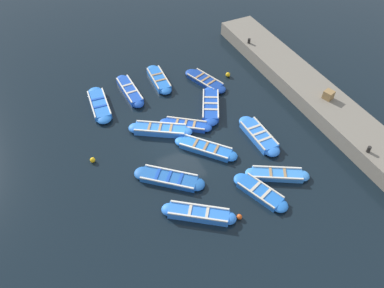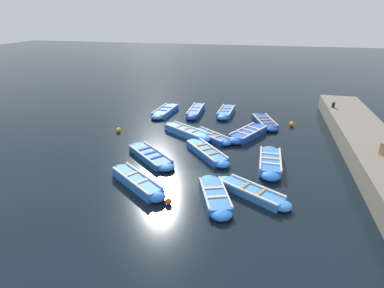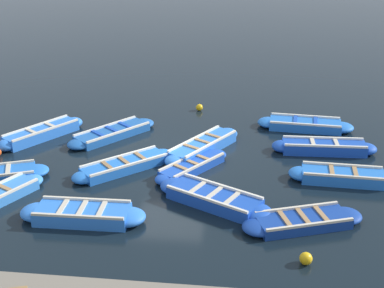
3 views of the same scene
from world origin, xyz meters
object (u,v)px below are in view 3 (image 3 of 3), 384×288
object	(u,v)px
boat_bow_out	(214,199)
boat_outer_right	(112,133)
boat_mid_row	(42,133)
buoy_orange_near	(199,107)
boat_broadside	(305,125)
boat_stern_in	(303,221)
boat_far_corner	(324,147)
boat_end_of_row	(125,165)
buoy_yellow_far	(306,259)
boat_centre	(343,176)
boat_tucked	(192,166)
boat_drifting	(203,146)
boat_outer_left	(83,214)

from	to	relation	value
boat_bow_out	boat_outer_right	size ratio (longest dim) A/B	1.07
boat_mid_row	buoy_orange_near	world-z (taller)	boat_mid_row
boat_broadside	boat_stern_in	xyz separation A→B (m)	(7.23, -0.65, -0.03)
boat_stern_in	buoy_orange_near	size ratio (longest dim) A/B	12.24
boat_broadside	boat_mid_row	size ratio (longest dim) A/B	1.12
boat_stern_in	boat_bow_out	bearing A→B (deg)	-109.67
boat_mid_row	boat_far_corner	distance (m)	10.56
boat_end_of_row	buoy_yellow_far	world-z (taller)	boat_end_of_row
boat_outer_right	boat_centre	bearing A→B (deg)	71.40
boat_centre	boat_far_corner	size ratio (longest dim) A/B	0.93
boat_far_corner	buoy_orange_near	xyz separation A→B (m)	(-3.84, -4.87, -0.05)
boat_tucked	boat_drifting	xyz separation A→B (m)	(-1.55, 0.22, 0.05)
boat_outer_left	boat_stern_in	world-z (taller)	boat_outer_left
boat_far_corner	boat_stern_in	bearing A→B (deg)	-12.71
boat_outer_left	boat_outer_right	world-z (taller)	boat_outer_left
boat_mid_row	boat_bow_out	world-z (taller)	boat_mid_row
boat_centre	boat_mid_row	bearing A→B (deg)	-102.21
boat_outer_left	boat_tucked	world-z (taller)	boat_outer_left
boat_broadside	boat_end_of_row	xyz separation A→B (m)	(4.37, -6.32, -0.01)
boat_drifting	boat_outer_left	bearing A→B (deg)	-30.32
boat_mid_row	buoy_yellow_far	size ratio (longest dim) A/B	10.59
boat_stern_in	buoy_yellow_far	xyz separation A→B (m)	(1.75, -0.06, 0.01)
boat_tucked	boat_far_corner	distance (m)	4.95
boat_far_corner	boat_centre	bearing A→B (deg)	8.86
boat_bow_out	buoy_orange_near	distance (m)	8.06
buoy_yellow_far	boat_stern_in	bearing A→B (deg)	177.93
boat_broadside	boat_outer_right	size ratio (longest dim) A/B	1.09
boat_outer_right	buoy_orange_near	size ratio (longest dim) A/B	12.00
buoy_orange_near	boat_stern_in	bearing A→B (deg)	22.85
boat_broadside	boat_centre	bearing A→B (deg)	10.68
boat_broadside	boat_stern_in	world-z (taller)	boat_broadside
boat_bow_out	boat_drifting	bearing A→B (deg)	-169.73
boat_tucked	boat_outer_right	distance (m)	4.20
boat_broadside	boat_bow_out	world-z (taller)	boat_bow_out
boat_outer_left	boat_centre	bearing A→B (deg)	112.83
boat_broadside	boat_drifting	xyz separation A→B (m)	(2.61, -3.84, 0.03)
boat_mid_row	boat_outer_right	size ratio (longest dim) A/B	0.97
boat_outer_right	boat_bow_out	bearing A→B (deg)	42.22
boat_stern_in	boat_centre	bearing A→B (deg)	152.22
boat_tucked	boat_outer_right	bearing A→B (deg)	-126.87
boat_drifting	boat_outer_right	bearing A→B (deg)	-105.13
boat_mid_row	boat_bow_out	bearing A→B (deg)	58.27
boat_bow_out	boat_far_corner	size ratio (longest dim) A/B	1.01
boat_centre	boat_outer_right	world-z (taller)	boat_centre
boat_tucked	buoy_yellow_far	size ratio (longest dim) A/B	9.34
boat_end_of_row	boat_mid_row	bearing A→B (deg)	-121.58
buoy_yellow_far	boat_drifting	bearing A→B (deg)	-153.85
boat_broadside	buoy_yellow_far	xyz separation A→B (m)	(8.99, -0.71, -0.01)
boat_broadside	boat_bow_out	xyz separation A→B (m)	(6.33, -3.16, 0.02)
boat_mid_row	boat_bow_out	size ratio (longest dim) A/B	0.91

